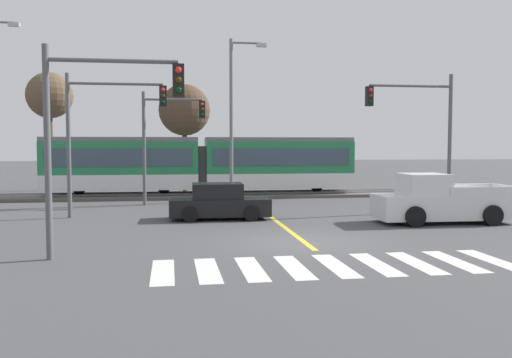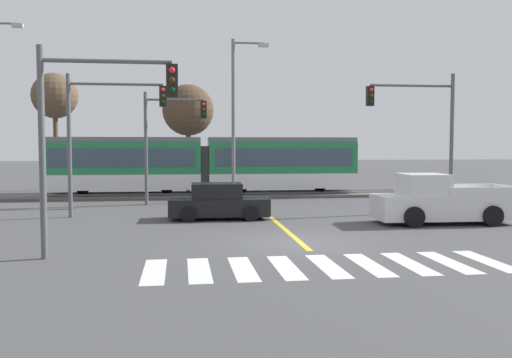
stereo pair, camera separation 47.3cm
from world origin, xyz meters
The scene contains 24 objects.
ground_plane centered at (0.00, 0.00, 0.00)m, with size 200.00×200.00×0.00m, color #474749.
track_bed centered at (0.00, 16.31, 0.09)m, with size 120.00×4.00×0.18m, color #56514C.
rail_near centered at (0.00, 15.59, 0.23)m, with size 120.00×0.08×0.10m, color #939399.
rail_far centered at (0.00, 17.03, 0.23)m, with size 120.00×0.08×0.10m, color #939399.
light_rail_tram centered at (-2.54, 16.30, 2.05)m, with size 18.50×2.64×3.43m.
crosswalk_stripe_0 centered at (-4.40, -3.46, 0.00)m, with size 0.56×2.80×0.01m, color silver.
crosswalk_stripe_1 centered at (-3.30, -3.44, 0.00)m, with size 0.56×2.80×0.01m, color silver.
crosswalk_stripe_2 centered at (-2.20, -3.43, 0.00)m, with size 0.56×2.80×0.01m, color silver.
crosswalk_stripe_3 centered at (-1.10, -3.41, 0.00)m, with size 0.56×2.80×0.01m, color silver.
crosswalk_stripe_4 centered at (0.00, -3.40, 0.00)m, with size 0.56×2.80×0.01m, color silver.
crosswalk_stripe_5 centered at (1.10, -3.39, 0.00)m, with size 0.56×2.80×0.01m, color silver.
crosswalk_stripe_6 centered at (2.20, -3.37, 0.00)m, with size 0.56×2.80×0.01m, color silver.
crosswalk_stripe_7 centered at (3.30, -3.36, 0.00)m, with size 0.56×2.80×0.01m, color silver.
crosswalk_stripe_8 centered at (4.40, -3.35, 0.00)m, with size 0.56×2.80×0.01m, color silver.
lane_centre_line centered at (0.00, 6.45, 0.00)m, with size 0.20×15.71×0.01m, color gold.
sedan_crossing centered at (-2.27, 5.98, 0.70)m, with size 4.24×1.99×1.52m.
pickup_truck centered at (6.40, 3.58, 0.84)m, with size 5.45×2.34×1.98m.
traffic_light_far_left centered at (-4.62, 11.86, 3.88)m, with size 3.25×0.38×5.89m.
traffic_light_mid_right centered at (7.37, 7.29, 4.22)m, with size 4.25×0.38×6.45m.
traffic_light_near_left centered at (-6.19, -1.56, 3.85)m, with size 3.75×0.38×5.79m.
traffic_light_mid_left centered at (-7.18, 7.29, 4.12)m, with size 4.25×0.38×6.18m.
street_lamp_centre centered at (-0.85, 13.25, 5.05)m, with size 2.06×0.28×8.97m.
bare_tree_far_west centered at (-12.63, 22.26, 6.49)m, with size 3.14×3.14×8.13m.
bare_tree_west centered at (-3.50, 19.89, 5.45)m, with size 3.43×3.43×7.21m.
Camera 1 is at (-4.04, -16.76, 3.09)m, focal length 38.00 mm.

